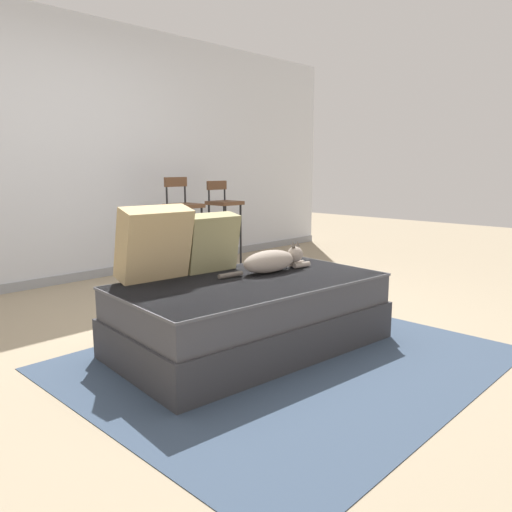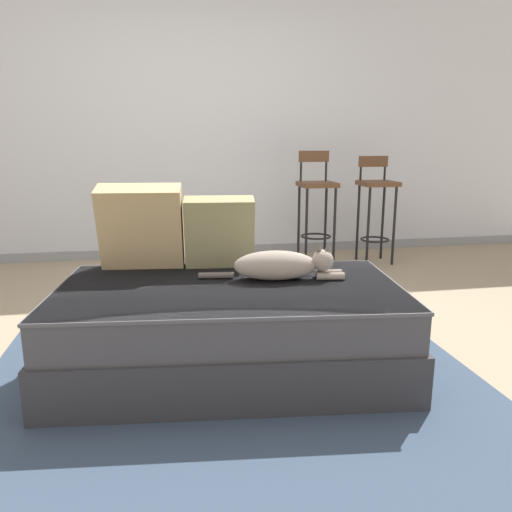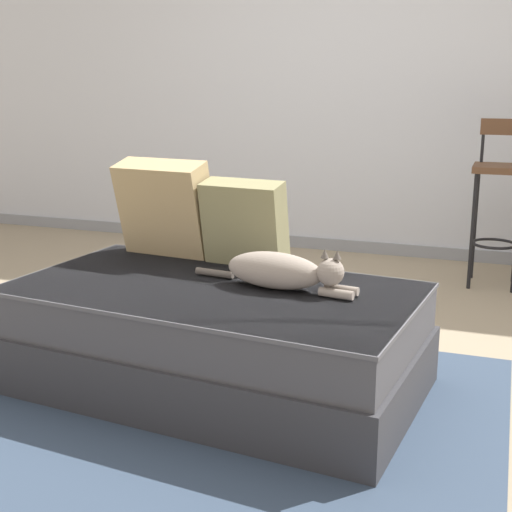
% 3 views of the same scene
% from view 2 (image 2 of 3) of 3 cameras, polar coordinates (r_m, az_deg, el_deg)
% --- Properties ---
extents(ground_plane, '(16.00, 16.00, 0.00)m').
position_cam_2_polar(ground_plane, '(2.97, -3.93, -9.47)').
color(ground_plane, gray).
rests_on(ground_plane, ground).
extents(wall_back_panel, '(8.00, 0.10, 2.60)m').
position_cam_2_polar(wall_back_panel, '(4.98, -7.15, 14.93)').
color(wall_back_panel, silver).
rests_on(wall_back_panel, ground).
extents(wall_baseboard_trim, '(8.00, 0.02, 0.09)m').
position_cam_2_polar(wall_baseboard_trim, '(5.05, -6.70, 0.57)').
color(wall_baseboard_trim, gray).
rests_on(wall_baseboard_trim, ground).
extents(area_rug, '(2.39, 2.05, 0.01)m').
position_cam_2_polar(area_rug, '(2.34, -1.96, -15.93)').
color(area_rug, '#334256').
rests_on(area_rug, ground).
extents(couch, '(1.78, 1.11, 0.44)m').
position_cam_2_polar(couch, '(2.51, -2.99, -8.19)').
color(couch, '#353539').
rests_on(couch, ground).
extents(throw_pillow_corner, '(0.47, 0.30, 0.47)m').
position_cam_2_polar(throw_pillow_corner, '(2.78, -12.97, 3.30)').
color(throw_pillow_corner, tan).
rests_on(throw_pillow_corner, couch).
extents(throw_pillow_middle, '(0.40, 0.24, 0.40)m').
position_cam_2_polar(throw_pillow_middle, '(2.76, -4.19, 2.76)').
color(throw_pillow_middle, '#847F56').
rests_on(throw_pillow_middle, couch).
extents(cat, '(0.74, 0.22, 0.19)m').
position_cam_2_polar(cat, '(2.53, 2.90, -1.04)').
color(cat, gray).
rests_on(cat, couch).
extents(bar_stool_near_window, '(0.32, 0.32, 1.04)m').
position_cam_2_polar(bar_stool_near_window, '(4.59, 6.92, 6.52)').
color(bar_stool_near_window, black).
rests_on(bar_stool_near_window, ground).
extents(bar_stool_by_doorway, '(0.32, 0.32, 0.99)m').
position_cam_2_polar(bar_stool_by_doorway, '(4.79, 13.59, 6.39)').
color(bar_stool_by_doorway, black).
rests_on(bar_stool_by_doorway, ground).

